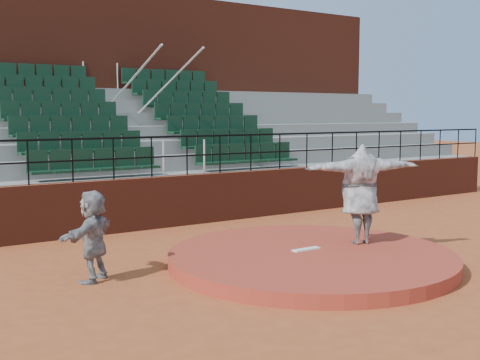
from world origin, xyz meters
The scene contains 9 objects.
ground centered at (0.00, 0.00, 0.00)m, with size 90.00×90.00×0.00m, color #A34B24.
pitchers_mound centered at (0.00, 0.00, 0.12)m, with size 5.50×5.50×0.25m, color #A43624.
pitching_rubber centered at (0.00, 0.15, 0.27)m, with size 0.60×0.15×0.03m, color white.
boundary_wall centered at (0.00, 5.00, 0.65)m, with size 24.00×0.30×1.30m, color maroon.
wall_railing centered at (0.00, 5.00, 2.03)m, with size 24.04×0.05×1.03m.
seating_deck centered at (0.00, 8.65, 1.44)m, with size 24.00×5.97×4.63m.
press_box_facade centered at (0.00, 12.60, 3.55)m, with size 24.00×3.00×7.10m, color maroon.
pitcher centered at (1.30, 0.03, 1.26)m, with size 2.49×0.68×2.03m, color black.
fielder centered at (-3.89, 1.20, 0.79)m, with size 1.47×0.47×1.59m, color black.
Camera 1 is at (-7.36, -8.71, 2.91)m, focal length 45.00 mm.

